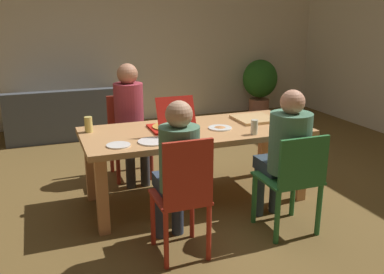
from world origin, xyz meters
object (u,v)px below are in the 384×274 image
object	(u,v)px
chair_0	(293,180)
plate_2	(118,145)
person_2	(177,165)
couch	(67,118)
chair_2	(184,194)
pizza_box_0	(170,125)
chair_1	(128,133)
person_1	(130,113)
drinking_glass_0	(254,127)
dining_table	(196,138)
drinking_glass_1	(88,125)
potted_plant	(260,82)
pizza_box_1	(254,119)
person_0	(286,148)
plate_1	(153,141)
plate_0	(220,128)

from	to	relation	value
chair_0	plate_2	distance (m)	1.46
person_2	couch	world-z (taller)	person_2
chair_2	plate_2	world-z (taller)	chair_2
pizza_box_0	chair_1	bearing A→B (deg)	103.54
person_1	chair_2	world-z (taller)	person_1
plate_2	drinking_glass_0	world-z (taller)	drinking_glass_0
dining_table	couch	bearing A→B (deg)	109.41
person_2	drinking_glass_1	world-z (taller)	person_2
dining_table	chair_2	distance (m)	1.06
drinking_glass_1	plate_2	bearing A→B (deg)	-71.26
pizza_box_0	potted_plant	bearing A→B (deg)	48.51
person_2	drinking_glass_1	xyz separation A→B (m)	(-0.51, 1.05, 0.10)
drinking_glass_0	couch	size ratio (longest dim) A/B	0.08
pizza_box_1	plate_2	bearing A→B (deg)	-165.82
person_0	plate_2	size ratio (longest dim) A/B	6.01
person_2	potted_plant	distance (m)	4.72
pizza_box_1	plate_2	distance (m)	1.51
person_2	pizza_box_0	bearing A→B (deg)	75.63
chair_1	pizza_box_0	distance (m)	0.96
dining_table	person_1	xyz separation A→B (m)	(-0.46, 0.78, 0.11)
pizza_box_1	potted_plant	bearing A→B (deg)	59.67
chair_0	plate_2	size ratio (longest dim) A/B	4.35
plate_1	drinking_glass_0	xyz separation A→B (m)	(0.92, -0.09, 0.06)
person_0	pizza_box_0	distance (m)	1.09
chair_0	chair_1	world-z (taller)	chair_1
dining_table	drinking_glass_0	size ratio (longest dim) A/B	15.83
person_2	plate_0	xyz separation A→B (m)	(0.68, 0.73, 0.03)
drinking_glass_1	plate_1	bearing A→B (deg)	-47.37
plate_1	person_0	bearing A→B (deg)	-26.68
dining_table	potted_plant	size ratio (longest dim) A/B	2.17
person_0	pizza_box_0	bearing A→B (deg)	132.92
chair_2	drinking_glass_0	distance (m)	1.10
chair_1	plate_1	bearing A→B (deg)	-91.75
plate_0	plate_2	size ratio (longest dim) A/B	1.12
dining_table	plate_1	size ratio (longest dim) A/B	8.26
chair_0	pizza_box_1	bearing A→B (deg)	80.00
chair_0	pizza_box_1	size ratio (longest dim) A/B	2.27
chair_1	person_1	world-z (taller)	person_1
chair_2	plate_2	distance (m)	0.78
person_0	potted_plant	xyz separation A→B (m)	(1.86, 3.74, -0.13)
drinking_glass_0	person_2	bearing A→B (deg)	-153.23
chair_2	plate_1	xyz separation A→B (m)	(-0.04, 0.68, 0.20)
drinking_glass_0	person_1	bearing A→B (deg)	127.96
chair_2	plate_1	world-z (taller)	chair_2
person_0	pizza_box_0	world-z (taller)	person_0
chair_2	couch	xyz separation A→B (m)	(-0.53, 3.74, -0.27)
dining_table	couch	xyz separation A→B (m)	(-0.98, 2.79, -0.37)
chair_1	plate_0	size ratio (longest dim) A/B	3.97
potted_plant	plate_0	bearing A→B (deg)	-125.10
person_0	couch	world-z (taller)	person_0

